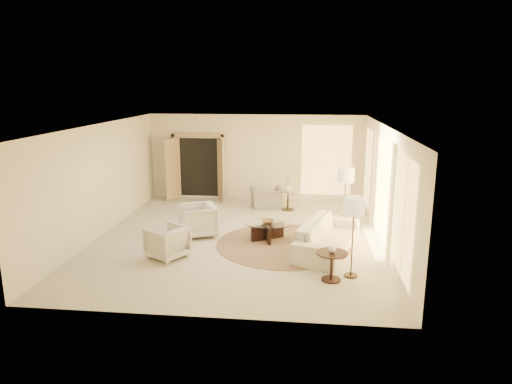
# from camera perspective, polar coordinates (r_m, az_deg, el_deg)

# --- Properties ---
(room) EXTENTS (7.04, 8.04, 2.83)m
(room) POSITION_cam_1_polar(r_m,az_deg,el_deg) (11.10, -2.27, 1.07)
(room) COLOR beige
(room) RESTS_ON ground
(windows_right) EXTENTS (0.10, 6.40, 2.40)m
(windows_right) POSITION_cam_1_polar(r_m,az_deg,el_deg) (11.25, 15.47, 0.50)
(windows_right) COLOR #FFC966
(windows_right) RESTS_ON room
(window_back_corner) EXTENTS (1.70, 0.10, 2.40)m
(window_back_corner) POSITION_cam_1_polar(r_m,az_deg,el_deg) (14.89, 8.79, 3.90)
(window_back_corner) COLOR #FFC966
(window_back_corner) RESTS_ON room
(curtains_right) EXTENTS (0.06, 5.20, 2.60)m
(curtains_right) POSITION_cam_1_polar(r_m,az_deg,el_deg) (12.12, 14.56, 1.22)
(curtains_right) COLOR beige
(curtains_right) RESTS_ON room
(french_doors) EXTENTS (1.95, 0.66, 2.16)m
(french_doors) POSITION_cam_1_polar(r_m,az_deg,el_deg) (15.21, -7.26, 3.06)
(french_doors) COLOR tan
(french_doors) RESTS_ON room
(area_rug) EXTENTS (3.79, 3.79, 0.01)m
(area_rug) POSITION_cam_1_polar(r_m,az_deg,el_deg) (11.05, 3.40, -6.53)
(area_rug) COLOR #483221
(area_rug) RESTS_ON room
(sofa) EXTENTS (1.67, 2.64, 0.72)m
(sofa) POSITION_cam_1_polar(r_m,az_deg,el_deg) (10.61, 8.94, -5.49)
(sofa) COLOR beige
(sofa) RESTS_ON room
(armchair_left) EXTENTS (1.10, 1.12, 0.89)m
(armchair_left) POSITION_cam_1_polar(r_m,az_deg,el_deg) (11.60, -7.27, -3.35)
(armchair_left) COLOR beige
(armchair_left) RESTS_ON room
(armchair_right) EXTENTS (1.00, 1.02, 0.78)m
(armchair_right) POSITION_cam_1_polar(r_m,az_deg,el_deg) (10.30, -11.05, -6.01)
(armchair_right) COLOR beige
(armchair_right) RESTS_ON room
(accent_chair) EXTENTS (1.05, 0.81, 0.82)m
(accent_chair) POSITION_cam_1_polar(r_m,az_deg,el_deg) (14.13, 1.35, -0.35)
(accent_chair) COLOR gray
(accent_chair) RESTS_ON room
(coffee_table) EXTENTS (1.53, 1.53, 0.43)m
(coffee_table) POSITION_cam_1_polar(r_m,az_deg,el_deg) (11.27, 1.45, -4.69)
(coffee_table) COLOR black
(coffee_table) RESTS_ON room
(end_table) EXTENTS (0.61, 0.61, 0.58)m
(end_table) POSITION_cam_1_polar(r_m,az_deg,el_deg) (9.10, 9.45, -8.54)
(end_table) COLOR black
(end_table) RESTS_ON room
(side_table) EXTENTS (0.49, 0.49, 0.57)m
(side_table) POSITION_cam_1_polar(r_m,az_deg,el_deg) (13.91, 4.01, -0.88)
(side_table) COLOR black
(side_table) RESTS_ON room
(floor_lamp_near) EXTENTS (0.42, 0.42, 1.71)m
(floor_lamp_near) POSITION_cam_1_polar(r_m,az_deg,el_deg) (11.66, 11.17, 1.72)
(floor_lamp_near) COLOR black
(floor_lamp_near) RESTS_ON room
(floor_lamp_far) EXTENTS (0.40, 0.40, 1.63)m
(floor_lamp_far) POSITION_cam_1_polar(r_m,az_deg,el_deg) (9.04, 12.16, -2.14)
(floor_lamp_far) COLOR black
(floor_lamp_far) RESTS_ON room
(bowl) EXTENTS (0.41, 0.41, 0.08)m
(bowl) POSITION_cam_1_polar(r_m,az_deg,el_deg) (11.21, 1.46, -3.72)
(bowl) COLOR brown
(bowl) RESTS_ON coffee_table
(end_vase) EXTENTS (0.18, 0.18, 0.15)m
(end_vase) POSITION_cam_1_polar(r_m,az_deg,el_deg) (9.00, 9.51, -7.03)
(end_vase) COLOR silver
(end_vase) RESTS_ON end_table
(side_vase) EXTENTS (0.28, 0.28, 0.26)m
(side_vase) POSITION_cam_1_polar(r_m,az_deg,el_deg) (13.83, 4.03, 0.53)
(side_vase) COLOR silver
(side_vase) RESTS_ON side_table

